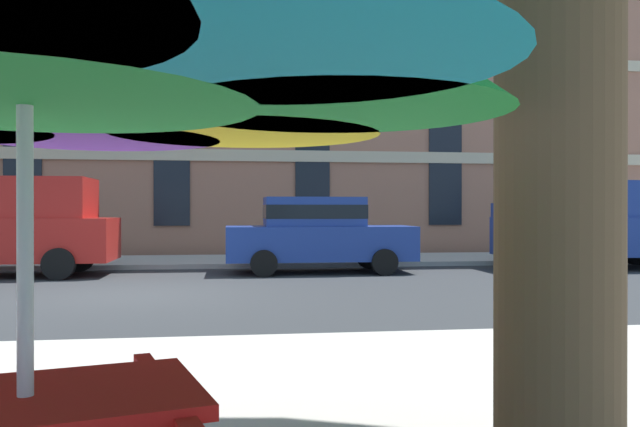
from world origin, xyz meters
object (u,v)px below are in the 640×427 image
(sedan_blue, at_px, (317,232))
(patio_umbrella, at_px, (25,34))
(pickup_blue, at_px, (610,228))
(pickup_red, at_px, (7,230))

(sedan_blue, xyz_separation_m, patio_umbrella, (-2.78, -12.70, 1.17))
(sedan_blue, height_order, patio_umbrella, patio_umbrella)
(pickup_blue, bearing_deg, patio_umbrella, -128.85)
(sedan_blue, distance_m, pickup_blue, 7.45)
(sedan_blue, relative_size, patio_umbrella, 1.17)
(patio_umbrella, bearing_deg, sedan_blue, 77.65)
(pickup_red, height_order, patio_umbrella, patio_umbrella)
(pickup_red, xyz_separation_m, patio_umbrella, (4.19, -12.70, 1.09))
(pickup_red, bearing_deg, patio_umbrella, -71.72)
(pickup_red, xyz_separation_m, sedan_blue, (6.98, -0.00, -0.08))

